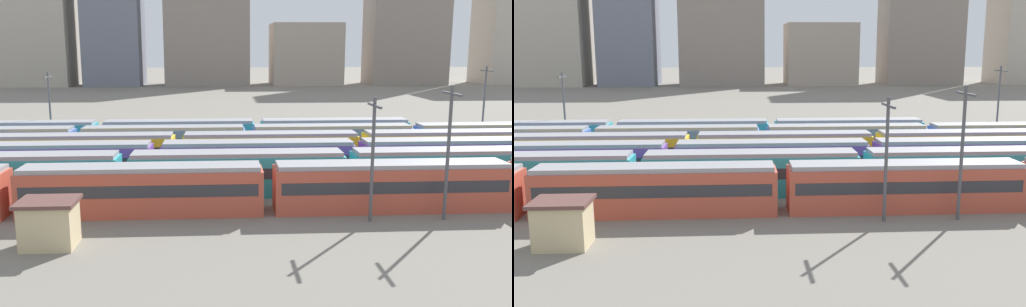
% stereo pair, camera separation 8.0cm
% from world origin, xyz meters
% --- Properties ---
extents(ground_plane, '(600.00, 600.00, 0.00)m').
position_xyz_m(ground_plane, '(0.00, 13.00, 0.00)').
color(ground_plane, slate).
extents(train_track_0, '(74.70, 3.06, 3.75)m').
position_xyz_m(train_track_0, '(16.16, 0.00, 1.90)').
color(train_track_0, '#BC4C38').
rests_on(train_track_0, ground_plane).
extents(train_track_2, '(93.60, 3.06, 3.75)m').
position_xyz_m(train_track_2, '(34.99, 10.40, 1.90)').
color(train_track_2, '#6B429E').
rests_on(train_track_2, ground_plane).
extents(train_track_4, '(74.70, 3.06, 3.75)m').
position_xyz_m(train_track_4, '(15.74, 20.80, 1.90)').
color(train_track_4, '#4C70BC').
rests_on(train_track_4, ground_plane).
extents(train_track_5, '(55.80, 3.06, 3.75)m').
position_xyz_m(train_track_5, '(7.60, 26.00, 1.90)').
color(train_track_5, teal).
rests_on(train_track_5, ground_plane).
extents(catenary_pole_0, '(0.24, 3.20, 8.98)m').
position_xyz_m(catenary_pole_0, '(23.31, -2.85, 5.02)').
color(catenary_pole_0, '#4C4C51').
rests_on(catenary_pole_0, ground_plane).
extents(catenary_pole_1, '(0.24, 3.20, 9.42)m').
position_xyz_m(catenary_pole_1, '(-8.43, 28.90, 5.25)').
color(catenary_pole_1, '#4C4C51').
rests_on(catenary_pole_1, ground_plane).
extents(catenary_pole_2, '(0.24, 3.20, 9.76)m').
position_xyz_m(catenary_pole_2, '(28.80, -2.76, 5.43)').
color(catenary_pole_2, '#4C4C51').
rests_on(catenary_pole_2, ground_plane).
extents(catenary_pole_3, '(0.24, 3.20, 10.01)m').
position_xyz_m(catenary_pole_3, '(46.82, 29.24, 5.55)').
color(catenary_pole_3, '#4C4C51').
rests_on(catenary_pole_3, ground_plane).
extents(signal_hut, '(3.60, 3.00, 3.04)m').
position_xyz_m(signal_hut, '(1.83, -6.62, 1.55)').
color(signal_hut, '#C6B284').
rests_on(signal_hut, ground_plane).
extents(distant_building_0, '(24.67, 20.15, 46.39)m').
position_xyz_m(distant_building_0, '(-47.67, 147.02, 23.20)').
color(distant_building_0, '#B2A899').
rests_on(distant_building_0, ground_plane).
extents(distant_building_1, '(17.93, 18.93, 48.21)m').
position_xyz_m(distant_building_1, '(-22.03, 147.02, 24.10)').
color(distant_building_1, slate).
rests_on(distant_building_1, ground_plane).
extents(distant_building_2, '(27.27, 18.16, 48.71)m').
position_xyz_m(distant_building_2, '(8.41, 147.02, 24.36)').
color(distant_building_2, gray).
rests_on(distant_building_2, ground_plane).
extents(distant_building_3, '(22.94, 19.46, 20.21)m').
position_xyz_m(distant_building_3, '(41.08, 147.02, 10.11)').
color(distant_building_3, '#A89989').
rests_on(distant_building_3, ground_plane).
extents(distant_building_4, '(25.50, 16.31, 53.30)m').
position_xyz_m(distant_building_4, '(75.21, 147.02, 26.65)').
color(distant_building_4, gray).
rests_on(distant_building_4, ground_plane).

